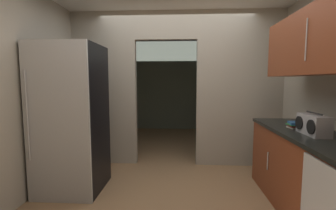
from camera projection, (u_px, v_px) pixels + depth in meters
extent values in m
plane|color=#93704C|center=(173.00, 201.00, 2.79)|extent=(20.00, 20.00, 0.00)
cube|color=#ADA899|center=(105.00, 89.00, 4.03)|extent=(1.07, 0.12, 2.57)
cube|color=#ADA899|center=(239.00, 90.00, 3.90)|extent=(1.41, 0.12, 2.57)
cube|color=#ADA899|center=(166.00, 26.00, 3.86)|extent=(1.03, 0.12, 0.46)
cube|color=gray|center=(178.00, 86.00, 6.93)|extent=(3.51, 0.10, 2.57)
cube|color=gray|center=(106.00, 87.00, 5.54)|extent=(0.10, 2.99, 2.57)
cube|color=gray|center=(252.00, 87.00, 5.35)|extent=(0.10, 2.99, 2.57)
cube|color=black|center=(72.00, 119.00, 3.04)|extent=(0.77, 0.72, 1.89)
cube|color=#B7BABC|center=(57.00, 124.00, 2.67)|extent=(0.77, 0.03, 1.89)
cylinder|color=#B7BABC|center=(27.00, 116.00, 2.65)|extent=(0.02, 0.02, 1.04)
cube|color=brown|center=(317.00, 182.00, 2.33)|extent=(0.59, 2.19, 0.85)
cube|color=black|center=(320.00, 138.00, 2.28)|extent=(0.63, 2.19, 0.04)
cylinder|color=#B7BABC|center=(312.00, 202.00, 1.86)|extent=(0.01, 0.01, 0.22)
cylinder|color=#B7BABC|center=(268.00, 161.00, 2.82)|extent=(0.01, 0.01, 0.22)
cube|color=brown|center=(326.00, 39.00, 2.19)|extent=(0.34, 1.98, 0.66)
cylinder|color=#B7BABC|center=(306.00, 40.00, 2.20)|extent=(0.01, 0.01, 0.39)
cube|color=#B2B2B7|center=(313.00, 125.00, 2.34)|extent=(0.16, 0.37, 0.20)
cylinder|color=#262626|center=(314.00, 113.00, 2.32)|extent=(0.02, 0.26, 0.02)
cylinder|color=black|center=(311.00, 127.00, 2.23)|extent=(0.01, 0.14, 0.14)
cylinder|color=black|center=(299.00, 123.00, 2.45)|extent=(0.01, 0.14, 0.14)
cube|color=beige|center=(293.00, 127.00, 2.67)|extent=(0.11, 0.13, 0.02)
cube|color=red|center=(295.00, 126.00, 2.67)|extent=(0.13, 0.14, 0.02)
cube|color=#388C47|center=(294.00, 125.00, 2.65)|extent=(0.13, 0.14, 0.01)
cube|color=#2D609E|center=(295.00, 123.00, 2.65)|extent=(0.14, 0.17, 0.03)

